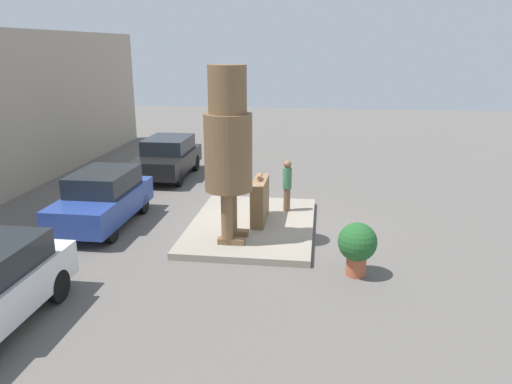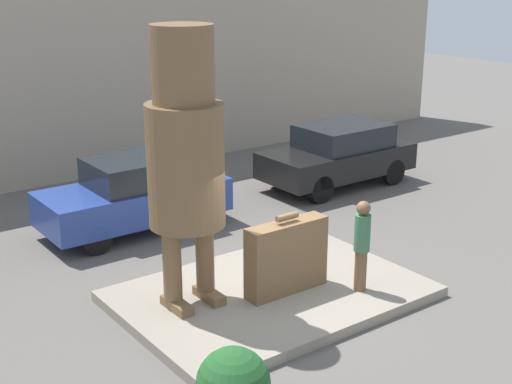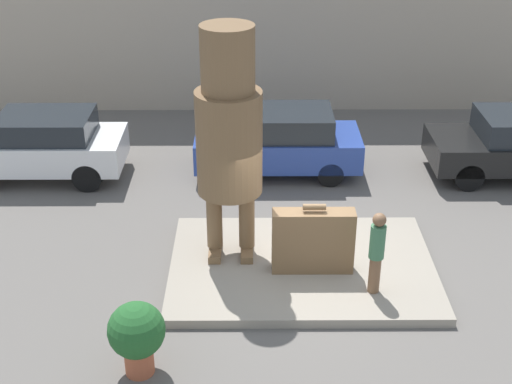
{
  "view_description": "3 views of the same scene",
  "coord_description": "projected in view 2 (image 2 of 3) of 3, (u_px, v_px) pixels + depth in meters",
  "views": [
    {
      "loc": [
        -13.8,
        -1.96,
        5.23
      ],
      "look_at": [
        -1.01,
        -0.25,
        1.43
      ],
      "focal_mm": 35.0,
      "sensor_mm": 36.0,
      "label": 1
    },
    {
      "loc": [
        -6.97,
        -8.99,
        5.66
      ],
      "look_at": [
        -0.3,
        0.04,
        2.03
      ],
      "focal_mm": 50.0,
      "sensor_mm": 36.0,
      "label": 2
    },
    {
      "loc": [
        -0.97,
        -11.71,
        7.89
      ],
      "look_at": [
        -0.9,
        0.08,
        1.72
      ],
      "focal_mm": 50.0,
      "sensor_mm": 36.0,
      "label": 3
    }
  ],
  "objects": [
    {
      "name": "ground_plane",
      "position": [
        271.0,
        299.0,
        12.56
      ],
      "size": [
        60.0,
        60.0,
        0.0
      ],
      "primitive_type": "plane",
      "color": "#605B56"
    },
    {
      "name": "pedestal",
      "position": [
        271.0,
        294.0,
        12.53
      ],
      "size": [
        5.16,
        3.6,
        0.19
      ],
      "color": "gray",
      "rests_on": "ground_plane"
    },
    {
      "name": "building_backdrop",
      "position": [
        59.0,
        72.0,
        18.65
      ],
      "size": [
        28.0,
        0.6,
        5.82
      ],
      "color": "tan",
      "rests_on": "ground_plane"
    },
    {
      "name": "statue_figure",
      "position": [
        185.0,
        148.0,
        11.21
      ],
      "size": [
        1.24,
        1.24,
        4.59
      ],
      "color": "brown",
      "rests_on": "pedestal"
    },
    {
      "name": "giant_suitcase",
      "position": [
        286.0,
        257.0,
        12.25
      ],
      "size": [
        1.55,
        0.38,
        1.43
      ],
      "color": "brown",
      "rests_on": "pedestal"
    },
    {
      "name": "tourist",
      "position": [
        362.0,
        242.0,
        12.22
      ],
      "size": [
        0.28,
        0.28,
        1.63
      ],
      "color": "brown",
      "rests_on": "pedestal"
    },
    {
      "name": "parked_car_blue",
      "position": [
        136.0,
        193.0,
        15.56
      ],
      "size": [
        4.07,
        1.75,
        1.64
      ],
      "rotation": [
        0.0,
        0.0,
        3.14
      ],
      "color": "#284293",
      "rests_on": "ground_plane"
    },
    {
      "name": "parked_car_black",
      "position": [
        339.0,
        154.0,
        18.69
      ],
      "size": [
        4.13,
        1.84,
        1.63
      ],
      "rotation": [
        0.0,
        0.0,
        3.14
      ],
      "color": "black",
      "rests_on": "ground_plane"
    }
  ]
}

